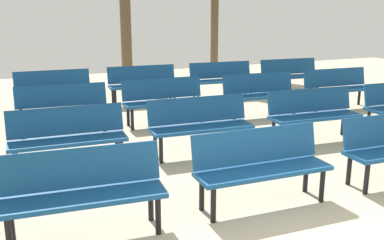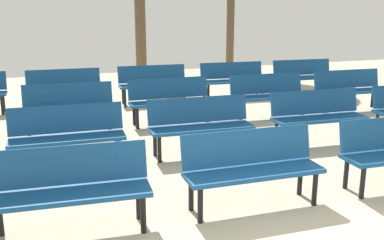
{
  "view_description": "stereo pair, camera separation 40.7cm",
  "coord_description": "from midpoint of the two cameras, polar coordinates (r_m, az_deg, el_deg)",
  "views": [
    {
      "loc": [
        -2.55,
        -2.56,
        2.27
      ],
      "look_at": [
        0.0,
        3.52,
        0.55
      ],
      "focal_mm": 41.6,
      "sensor_mm": 36.0,
      "label": 1
    },
    {
      "loc": [
        -2.17,
        -2.7,
        2.27
      ],
      "look_at": [
        0.0,
        3.52,
        0.55
      ],
      "focal_mm": 41.6,
      "sensor_mm": 36.0,
      "label": 2
    }
  ],
  "objects": [
    {
      "name": "bench_r1_c2",
      "position": [
        6.86,
        2.76,
        -0.3
      ],
      "size": [
        1.62,
        0.56,
        0.87
      ],
      "rotation": [
        0.0,
        0.0,
        -0.05
      ],
      "color": "navy",
      "rests_on": "ground_plane"
    },
    {
      "name": "tree_1",
      "position": [
        13.42,
        -5.77,
        12.11
      ],
      "size": [
        0.31,
        0.31,
        3.39
      ],
      "color": "brown",
      "rests_on": "ground_plane"
    },
    {
      "name": "bench_r2_c4",
      "position": [
        10.4,
        20.58,
        3.92
      ],
      "size": [
        1.62,
        0.56,
        0.87
      ],
      "rotation": [
        0.0,
        0.0,
        -0.05
      ],
      "color": "navy",
      "rests_on": "ground_plane"
    },
    {
      "name": "bench_r3_c1",
      "position": [
        10.2,
        -15.0,
        4.16
      ],
      "size": [
        1.62,
        0.56,
        0.87
      ],
      "rotation": [
        0.0,
        0.0,
        -0.05
      ],
      "color": "navy",
      "rests_on": "ground_plane"
    },
    {
      "name": "bench_r3_c3",
      "position": [
        11.11,
        6.3,
        5.4
      ],
      "size": [
        1.63,
        0.6,
        0.87
      ],
      "rotation": [
        0.0,
        0.0,
        -0.08
      ],
      "color": "navy",
      "rests_on": "ground_plane"
    },
    {
      "name": "bench_r2_c3",
      "position": [
        9.34,
        11.01,
        3.47
      ],
      "size": [
        1.62,
        0.54,
        0.87
      ],
      "rotation": [
        0.0,
        0.0,
        -0.04
      ],
      "color": "navy",
      "rests_on": "ground_plane"
    },
    {
      "name": "bench_r3_c2",
      "position": [
        10.51,
        -3.94,
        4.92
      ],
      "size": [
        1.62,
        0.57,
        0.87
      ],
      "rotation": [
        0.0,
        0.0,
        -0.06
      ],
      "color": "navy",
      "rests_on": "ground_plane"
    },
    {
      "name": "bench_r1_c1",
      "position": [
        6.5,
        -13.99,
        -1.56
      ],
      "size": [
        1.62,
        0.55,
        0.87
      ],
      "rotation": [
        0.0,
        0.0,
        -0.04
      ],
      "color": "navy",
      "rests_on": "ground_plane"
    },
    {
      "name": "bench_r2_c1",
      "position": [
        8.33,
        -14.21,
        1.94
      ],
      "size": [
        1.63,
        0.59,
        0.87
      ],
      "rotation": [
        0.0,
        0.0,
        -0.07
      ],
      "color": "navy",
      "rests_on": "ground_plane"
    },
    {
      "name": "bench_r3_c4",
      "position": [
        11.99,
        15.06,
        5.66
      ],
      "size": [
        1.63,
        0.59,
        0.87
      ],
      "rotation": [
        0.0,
        0.0,
        -0.07
      ],
      "color": "navy",
      "rests_on": "ground_plane"
    },
    {
      "name": "bench_r0_c1",
      "position": [
        4.63,
        -12.97,
        -8.15
      ],
      "size": [
        1.63,
        0.6,
        0.87
      ],
      "rotation": [
        0.0,
        0.0,
        -0.07
      ],
      "color": "navy",
      "rests_on": "ground_plane"
    },
    {
      "name": "bench_r1_c3",
      "position": [
        7.77,
        17.27,
        0.82
      ],
      "size": [
        1.63,
        0.58,
        0.87
      ],
      "rotation": [
        0.0,
        0.0,
        -0.06
      ],
      "color": "navy",
      "rests_on": "ground_plane"
    },
    {
      "name": "bench_r2_c2",
      "position": [
        8.65,
        -1.49,
        2.85
      ],
      "size": [
        1.61,
        0.51,
        0.87
      ],
      "rotation": [
        0.0,
        0.0,
        -0.02
      ],
      "color": "navy",
      "rests_on": "ground_plane"
    },
    {
      "name": "bench_r0_c2",
      "position": [
        5.16,
        9.92,
        -5.6
      ],
      "size": [
        1.61,
        0.52,
        0.87
      ],
      "rotation": [
        0.0,
        0.0,
        -0.02
      ],
      "color": "navy",
      "rests_on": "ground_plane"
    }
  ]
}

